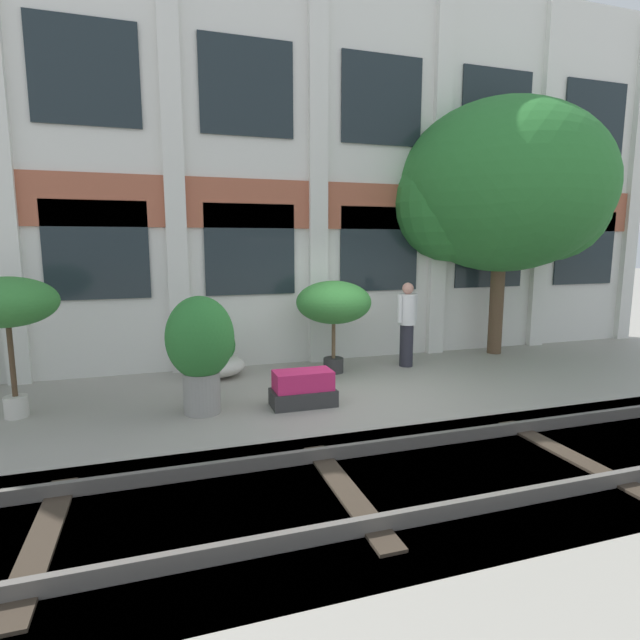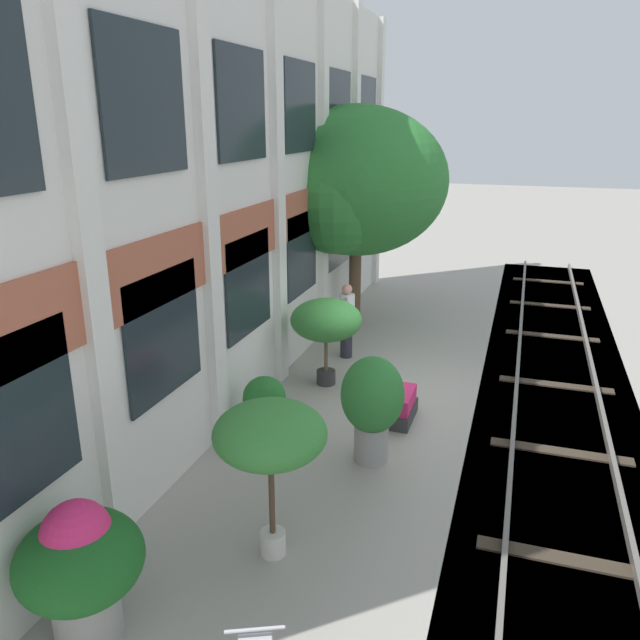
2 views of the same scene
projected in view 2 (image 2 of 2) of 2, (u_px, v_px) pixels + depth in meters
The scene contains 11 objects.
ground_plane at pixel (400, 393), 11.76m from camera, with size 80.00×80.00×0.00m, color #9E998E.
apartment_facade at pixel (263, 184), 11.38m from camera, with size 16.35×0.64×7.61m.
rail_tracks at pixel (557, 421), 10.97m from camera, with size 23.99×2.80×0.43m.
broadleaf_tree at pixel (357, 186), 14.80m from camera, with size 4.53×4.31×5.27m.
potted_plant_terracotta_small at pixel (326, 321), 11.80m from camera, with size 1.36×1.36×1.70m.
potted_plant_ribbed_drum at pixel (372, 401), 9.19m from camera, with size 0.94×0.94×1.66m.
potted_plant_tall_urn at pixel (270, 437), 6.97m from camera, with size 1.29×1.29×1.94m.
potted_plant_wide_bowl at pixel (265, 409), 10.30m from camera, with size 1.03×1.03×0.93m.
potted_plant_fluted_column at pixel (80, 562), 6.02m from camera, with size 1.23×1.23×1.52m.
potted_plant_square_trough at pixel (399, 406), 10.67m from camera, with size 0.95×0.50×0.52m.
resident_by_doorway at pixel (347, 318), 13.29m from camera, with size 0.50×0.34×1.63m.
Camera 2 is at (-10.68, -1.93, 4.96)m, focal length 35.00 mm.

